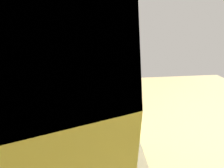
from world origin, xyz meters
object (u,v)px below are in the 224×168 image
object	(u,v)px
microwave	(98,111)
oven_range	(99,87)
bowl	(108,98)
kettle	(105,75)

from	to	relation	value
microwave	oven_range	bearing A→B (deg)	-0.82
oven_range	bowl	bearing A→B (deg)	-175.46
oven_range	microwave	distance (m)	1.84
oven_range	microwave	xyz separation A→B (m)	(-1.75, 0.03, 0.58)
oven_range	microwave	world-z (taller)	microwave
oven_range	kettle	xyz separation A→B (m)	(-0.60, -0.10, 0.51)
microwave	bowl	size ratio (longest dim) A/B	3.81
bowl	microwave	bearing A→B (deg)	163.56
bowl	kettle	size ratio (longest dim) A/B	0.76
oven_range	bowl	size ratio (longest dim) A/B	7.78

